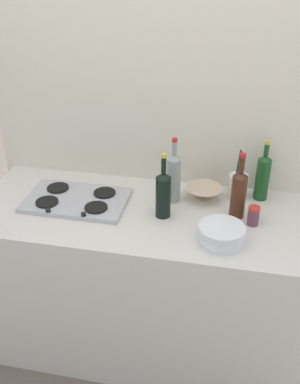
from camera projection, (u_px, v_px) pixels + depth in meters
ground_plane at (150, 339)px, 2.68m from camera, size 6.00×6.00×0.00m
counter_block at (150, 282)px, 2.45m from camera, size 1.80×0.70×0.90m
backsplash_panel at (164, 137)px, 2.42m from camera, size 1.90×0.06×2.30m
stovetop_hob at (76, 200)px, 2.31m from camera, size 0.52×0.33×0.04m
plate_stack at (222, 234)px, 2.00m from camera, size 0.22×0.22×0.08m
wine_bottle_leftmost at (163, 193)px, 2.14m from camera, size 0.07×0.07×0.33m
wine_bottle_mid_left at (263, 176)px, 2.28m from camera, size 0.07×0.07×0.33m
wine_bottle_mid_right at (174, 177)px, 2.26m from camera, size 0.07×0.07×0.35m
wine_bottle_rightmost at (239, 193)px, 2.14m from camera, size 0.07×0.07×0.34m
mixing_bowl at (204, 193)px, 2.32m from camera, size 0.19×0.19×0.07m
utensil_crock at (238, 186)px, 2.32m from camera, size 0.10×0.10×0.28m
condiment_jar_front at (253, 216)px, 2.11m from camera, size 0.06×0.06×0.10m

